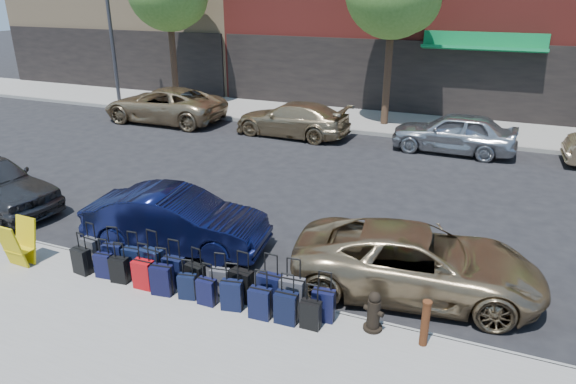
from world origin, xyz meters
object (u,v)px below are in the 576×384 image
at_px(car_far_1, 292,119).
at_px(car_far_2, 454,132).
at_px(suitcase_front_5, 196,277).
at_px(car_near_1, 177,220).
at_px(streetlight, 112,8).
at_px(bollard, 425,323).
at_px(fire_hydrant, 374,312).
at_px(display_rack, 19,243).
at_px(car_near_2, 417,262).
at_px(car_far_0, 164,105).

distance_m(car_far_1, car_far_2, 6.23).
height_order(suitcase_front_5, car_near_1, car_near_1).
bearing_deg(streetlight, bollard, -38.51).
bearing_deg(car_far_1, bollard, 34.12).
xyz_separation_m(bollard, car_far_1, (-6.95, 11.51, 0.10)).
bearing_deg(streetlight, fire_hydrant, -39.77).
bearing_deg(streetlight, display_rack, -57.92).
xyz_separation_m(fire_hydrant, car_near_2, (0.43, 1.71, 0.17)).
bearing_deg(car_far_2, car_near_2, 3.15).
distance_m(car_far_0, car_far_1, 6.10).
relative_size(bollard, car_far_2, 0.19).
height_order(bollard, car_far_1, car_far_1).
distance_m(display_rack, car_near_2, 8.15).
xyz_separation_m(fire_hydrant, bollard, (0.86, -0.09, 0.09)).
relative_size(suitcase_front_5, bollard, 1.08).
bearing_deg(car_near_2, car_far_0, 44.85).
bearing_deg(car_far_1, suitcase_front_5, 15.96).
height_order(fire_hydrant, car_far_0, car_far_0).
bearing_deg(car_far_0, suitcase_front_5, 36.83).
bearing_deg(suitcase_front_5, bollard, 9.52).
xyz_separation_m(display_rack, car_far_1, (1.29, 12.05, 0.05)).
distance_m(car_near_1, car_far_0, 12.30).
relative_size(fire_hydrant, car_far_0, 0.13).
xyz_separation_m(fire_hydrant, car_near_1, (-4.92, 1.51, 0.20)).
xyz_separation_m(fire_hydrant, car_far_0, (-12.19, 11.42, 0.27)).
xyz_separation_m(car_near_2, car_far_0, (-12.62, 9.71, 0.10)).
xyz_separation_m(bollard, car_near_1, (-5.78, 1.59, 0.11)).
relative_size(car_far_1, car_far_2, 1.08).
xyz_separation_m(car_far_0, car_far_2, (12.33, 0.14, -0.02)).
bearing_deg(car_far_1, streetlight, -98.69).
height_order(car_near_1, car_far_2, car_far_2).
distance_m(bollard, car_far_0, 17.40).
bearing_deg(car_near_1, car_far_0, 28.76).
distance_m(streetlight, display_rack, 17.18).
bearing_deg(suitcase_front_5, car_far_2, 82.34).
height_order(streetlight, fire_hydrant, streetlight).
bearing_deg(suitcase_front_5, car_far_1, 112.35).
height_order(bollard, car_near_2, car_near_2).
bearing_deg(car_far_0, car_far_2, 90.25).
bearing_deg(car_near_2, bollard, -174.15).
bearing_deg(streetlight, suitcase_front_5, -46.77).
bearing_deg(suitcase_front_5, display_rack, -162.95).
bearing_deg(display_rack, suitcase_front_5, 9.68).
bearing_deg(display_rack, car_far_1, 85.93).
relative_size(streetlight, car_far_1, 1.71).
bearing_deg(bollard, car_near_1, 164.58).
relative_size(streetlight, bollard, 9.70).
bearing_deg(bollard, suitcase_front_5, -179.87).
bearing_deg(car_far_0, car_near_1, 35.86).
height_order(fire_hydrant, car_near_1, car_near_1).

